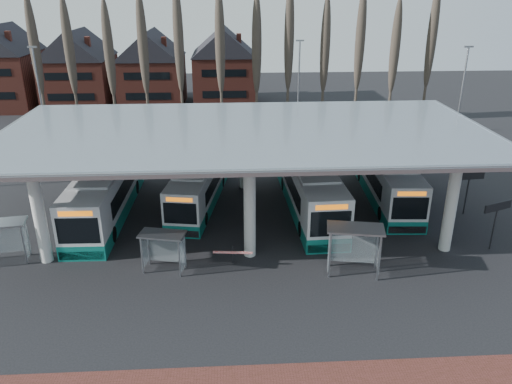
{
  "coord_description": "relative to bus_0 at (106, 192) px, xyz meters",
  "views": [
    {
      "loc": [
        -1.16,
        -23.84,
        15.08
      ],
      "look_at": [
        0.63,
        7.0,
        2.22
      ],
      "focal_mm": 35.0,
      "sensor_mm": 36.0,
      "label": 1
    }
  ],
  "objects": [
    {
      "name": "shelter_1",
      "position": [
        4.87,
        -7.76,
        -0.0
      ],
      "size": [
        2.75,
        1.79,
        2.35
      ],
      "rotation": [
        0.0,
        0.0,
        -0.22
      ],
      "color": "gray",
      "rests_on": "ground"
    },
    {
      "name": "bus_0",
      "position": [
        0.0,
        0.0,
        0.0
      ],
      "size": [
        3.06,
        13.15,
        3.64
      ],
      "rotation": [
        0.0,
        0.0,
        -0.02
      ],
      "color": "silver",
      "rests_on": "ground"
    },
    {
      "name": "shelter_0",
      "position": [
        -4.54,
        -6.2,
        0.14
      ],
      "size": [
        2.93,
        1.8,
        2.55
      ],
      "rotation": [
        0.0,
        0.0,
        0.16
      ],
      "color": "gray",
      "rests_on": "ground"
    },
    {
      "name": "bus_1",
      "position": [
        6.42,
        1.66,
        -0.22
      ],
      "size": [
        4.27,
        11.66,
        3.17
      ],
      "rotation": [
        0.0,
        0.0,
        -0.16
      ],
      "color": "silver",
      "rests_on": "ground"
    },
    {
      "name": "barrier",
      "position": [
        8.73,
        -7.67,
        -0.84
      ],
      "size": [
        2.26,
        0.72,
        1.13
      ],
      "rotation": [
        0.0,
        0.0,
        -0.1
      ],
      "color": "black",
      "rests_on": "ground"
    },
    {
      "name": "shelter_2",
      "position": [
        15.48,
        -8.63,
        0.37
      ],
      "size": [
        3.32,
        2.07,
        2.87
      ],
      "rotation": [
        0.0,
        0.0,
        -0.18
      ],
      "color": "gray",
      "rests_on": "ground"
    },
    {
      "name": "poplar_row",
      "position": [
        9.77,
        24.11,
        7.06
      ],
      "size": [
        45.1,
        1.1,
        14.5
      ],
      "color": "#473D33",
      "rests_on": "ground"
    },
    {
      "name": "info_sign_1",
      "position": [
        25.22,
        -1.47,
        0.94
      ],
      "size": [
        2.13,
        0.31,
        3.17
      ],
      "rotation": [
        0.0,
        0.0,
        0.09
      ],
      "color": "black",
      "rests_on": "ground"
    },
    {
      "name": "lamp_post_b",
      "position": [
        15.77,
        17.11,
        3.62
      ],
      "size": [
        0.8,
        0.16,
        10.17
      ],
      "color": "slate",
      "rests_on": "ground"
    },
    {
      "name": "lamp_post_a",
      "position": [
        -8.23,
        13.11,
        3.62
      ],
      "size": [
        0.8,
        0.16,
        10.17
      ],
      "color": "slate",
      "rests_on": "ground"
    },
    {
      "name": "ground",
      "position": [
        9.77,
        -8.89,
        -1.71
      ],
      "size": [
        140.0,
        140.0,
        0.0
      ],
      "primitive_type": "plane",
      "color": "black",
      "rests_on": "ground"
    },
    {
      "name": "info_sign_0",
      "position": [
        24.6,
        -6.53,
        0.92
      ],
      "size": [
        2.0,
        0.89,
        3.14
      ],
      "rotation": [
        0.0,
        0.0,
        0.38
      ],
      "color": "black",
      "rests_on": "ground"
    },
    {
      "name": "townhouse_row",
      "position": [
        -5.98,
        35.11,
        4.22
      ],
      "size": [
        36.8,
        10.3,
        12.25
      ],
      "color": "maroon",
      "rests_on": "ground"
    },
    {
      "name": "lamp_post_c",
      "position": [
        29.77,
        11.11,
        3.62
      ],
      "size": [
        0.8,
        0.16,
        10.17
      ],
      "color": "slate",
      "rests_on": "ground"
    },
    {
      "name": "bus_3",
      "position": [
        20.48,
        1.79,
        -0.11
      ],
      "size": [
        3.33,
        12.39,
        3.41
      ],
      "rotation": [
        0.0,
        0.0,
        -0.06
      ],
      "color": "silver",
      "rests_on": "ground"
    },
    {
      "name": "bus_2",
      "position": [
        14.34,
        0.04,
        -0.01
      ],
      "size": [
        3.23,
        13.14,
        3.63
      ],
      "rotation": [
        0.0,
        0.0,
        0.03
      ],
      "color": "silver",
      "rests_on": "ground"
    },
    {
      "name": "station_canopy",
      "position": [
        9.77,
        -0.89,
        3.97
      ],
      "size": [
        32.0,
        16.0,
        6.34
      ],
      "color": "silver",
      "rests_on": "ground"
    }
  ]
}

